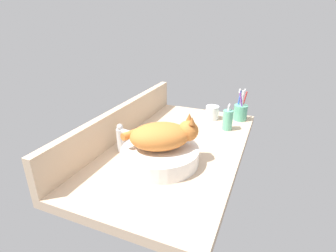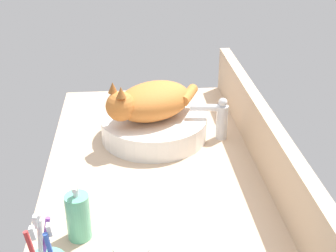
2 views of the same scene
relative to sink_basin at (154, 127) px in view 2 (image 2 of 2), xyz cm
name	(u,v)px [view 2 (image 2 of 2)]	position (x,y,z in cm)	size (l,w,h in cm)	color
ground_plane	(158,170)	(16.80, -0.05, -5.47)	(112.08, 62.79, 4.00)	tan
backsplash_panel	(262,135)	(16.80, 29.55, 4.58)	(112.08, 3.60, 16.10)	#CCAD8C
sink_basin	(154,127)	(0.00, 0.00, 0.00)	(32.89, 32.89, 6.93)	white
cat	(150,101)	(0.81, -1.11, 9.23)	(27.83, 30.22, 14.00)	#CC7533
faucet	(218,117)	(2.31, 19.82, 3.84)	(4.05, 11.86, 13.60)	silver
soap_dispenser	(78,216)	(46.18, -19.61, 2.20)	(5.38, 5.38, 14.35)	#60B793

